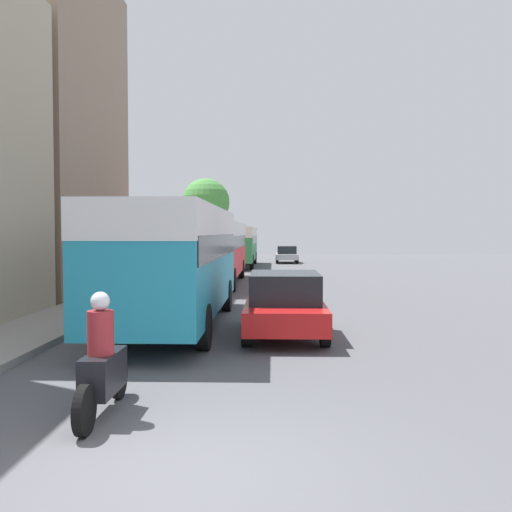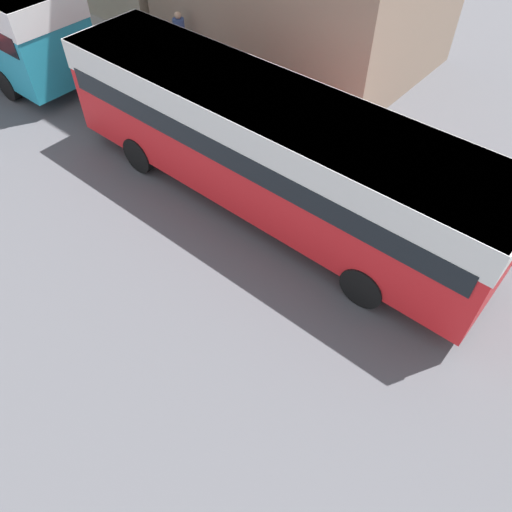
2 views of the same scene
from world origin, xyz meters
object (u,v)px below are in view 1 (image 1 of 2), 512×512
(bus_following, at_px, (215,244))
(bus_third_in_line, at_px, (237,241))
(bus_lead, at_px, (176,250))
(pedestrian_near_curb, at_px, (200,252))
(motorcycle_behind_lead, at_px, (102,367))
(car_crossing, at_px, (287,254))
(car_far_curb, at_px, (285,303))
(pedestrian_walking_away, at_px, (99,272))

(bus_following, xyz_separation_m, bus_third_in_line, (0.19, 14.31, -0.08))
(bus_lead, distance_m, pedestrian_near_curb, 30.58)
(bus_third_in_line, distance_m, motorcycle_behind_lead, 34.42)
(bus_following, relative_size, pedestrian_near_curb, 6.98)
(bus_following, distance_m, motorcycle_behind_lead, 20.14)
(car_crossing, bearing_deg, bus_third_in_line, 54.36)
(car_crossing, xyz_separation_m, car_far_curb, (-0.86, -33.53, 0.06))
(car_crossing, relative_size, pedestrian_walking_away, 2.43)
(car_far_curb, bearing_deg, car_crossing, 88.53)
(car_crossing, bearing_deg, bus_lead, 83.35)
(bus_third_in_line, bearing_deg, car_far_curb, -84.07)
(bus_third_in_line, xyz_separation_m, pedestrian_walking_away, (-3.84, -21.09, -0.83))
(pedestrian_near_curb, relative_size, pedestrian_walking_away, 0.91)
(pedestrian_near_curb, bearing_deg, motorcycle_behind_lead, -84.73)
(bus_lead, bearing_deg, bus_following, 91.04)
(motorcycle_behind_lead, bearing_deg, car_crossing, 84.97)
(car_far_curb, relative_size, pedestrian_walking_away, 2.38)
(bus_following, height_order, bus_third_in_line, bus_following)
(motorcycle_behind_lead, height_order, pedestrian_walking_away, pedestrian_walking_away)
(bus_lead, distance_m, car_crossing, 32.46)
(bus_following, bearing_deg, pedestrian_walking_away, -118.31)
(motorcycle_behind_lead, relative_size, car_crossing, 0.51)
(bus_third_in_line, relative_size, car_crossing, 2.55)
(car_far_curb, bearing_deg, bus_following, 102.64)
(bus_following, distance_m, pedestrian_walking_away, 7.76)
(bus_lead, bearing_deg, car_crossing, 83.35)
(bus_third_in_line, distance_m, car_crossing, 6.62)
(motorcycle_behind_lead, bearing_deg, pedestrian_walking_away, 107.31)
(motorcycle_behind_lead, height_order, car_crossing, motorcycle_behind_lead)
(pedestrian_near_curb, bearing_deg, bus_lead, -83.93)
(motorcycle_behind_lead, xyz_separation_m, car_crossing, (3.49, 39.69, 0.05))
(bus_following, bearing_deg, bus_lead, -88.96)
(car_crossing, distance_m, pedestrian_near_curb, 7.22)
(bus_third_in_line, bearing_deg, motorcycle_behind_lead, -89.50)
(bus_third_in_line, height_order, car_crossing, bus_third_in_line)
(motorcycle_behind_lead, relative_size, pedestrian_near_curb, 1.37)
(car_crossing, xyz_separation_m, pedestrian_walking_away, (-7.64, -26.39, 0.33))
(bus_third_in_line, xyz_separation_m, pedestrian_near_curb, (-3.19, 3.47, -0.92))
(pedestrian_near_curb, bearing_deg, car_far_curb, -79.07)
(motorcycle_behind_lead, height_order, car_far_curb, motorcycle_behind_lead)
(bus_third_in_line, bearing_deg, pedestrian_walking_away, -100.33)
(motorcycle_behind_lead, distance_m, car_far_curb, 6.70)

